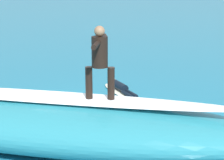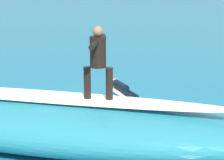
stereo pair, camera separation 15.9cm
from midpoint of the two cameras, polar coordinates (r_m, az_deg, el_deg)
ground_plane at (r=10.26m, az=-3.77°, el=-5.76°), size 120.00×120.00×0.00m
wave_crest at (r=8.46m, az=-9.41°, el=-6.46°), size 10.09×3.39×1.15m
wave_foam_lip at (r=8.26m, az=-9.59°, el=-2.49°), size 8.46×1.70×0.08m
surfboard_riding at (r=7.89m, az=-1.51°, el=-3.18°), size 2.02×0.48×0.06m
surfer_riding at (r=7.64m, az=-1.56°, el=3.47°), size 0.62×1.47×1.55m
surfboard_paddling at (r=12.40m, az=1.70°, el=-1.74°), size 1.50×2.00×0.08m
surfer_paddling at (r=12.25m, az=1.95°, el=-1.15°), size 1.00×1.44×0.29m
foam_patch_near at (r=10.28m, az=12.84°, el=-5.82°), size 1.36×1.40×0.09m
foam_patch_mid at (r=11.40m, az=-5.98°, el=-3.38°), size 1.26×1.04×0.08m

